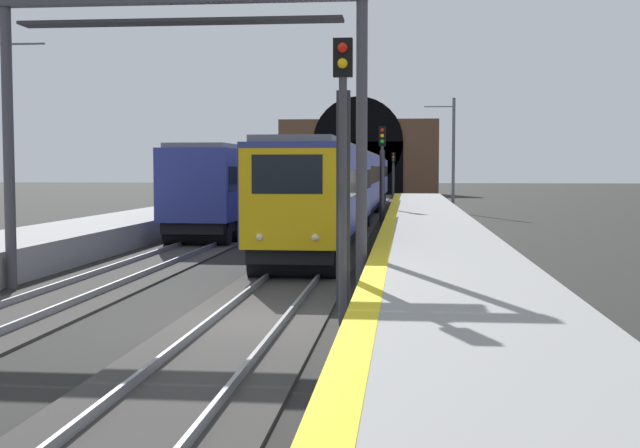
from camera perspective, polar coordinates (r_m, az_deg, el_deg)
The scene contains 13 objects.
ground_plane at distance 17.16m, azimuth -4.75°, elevation -6.77°, with size 320.00×320.00×0.00m, color black.
platform_right at distance 16.82m, azimuth 9.25°, elevation -5.35°, with size 112.00×3.82×0.96m, color gray.
platform_right_edge_strip at distance 16.73m, azimuth 3.58°, elevation -3.67°, with size 112.00×0.50×0.01m, color yellow.
track_main_line at distance 17.15m, azimuth -4.75°, elevation -6.64°, with size 160.00×3.02×0.21m.
track_adjacent_line at distance 18.74m, azimuth -20.26°, elevation -5.97°, with size 160.00×2.95×0.21m.
train_main_approaching at distance 51.38m, azimuth 2.32°, elevation 2.86°, with size 57.82×2.87×4.05m.
train_adjacent_platform at distance 62.69m, azimuth -1.71°, elevation 3.08°, with size 60.88×3.17×5.03m.
railway_signal_near at distance 16.74m, azimuth 1.55°, elevation 4.33°, with size 0.39×0.38×5.68m.
railway_signal_mid at distance 45.21m, azimuth 4.22°, elevation 3.91°, with size 0.39×0.38×5.35m.
railway_signal_far at distance 87.81m, azimuth 4.97°, elevation 3.63°, with size 0.39×0.38×4.75m.
overhead_signal_gantry at distance 21.78m, azimuth -9.41°, elevation 10.64°, with size 0.70×9.38×7.59m.
tunnel_portal at distance 102.05m, azimuth 2.62°, elevation 4.57°, with size 2.72×19.13×11.63m.
catenary_mast_near at distance 59.86m, azimuth 8.96°, elevation 4.69°, with size 0.22×2.17×8.01m.
Camera 1 is at (-16.58, -3.09, 3.15)m, focal length 47.40 mm.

